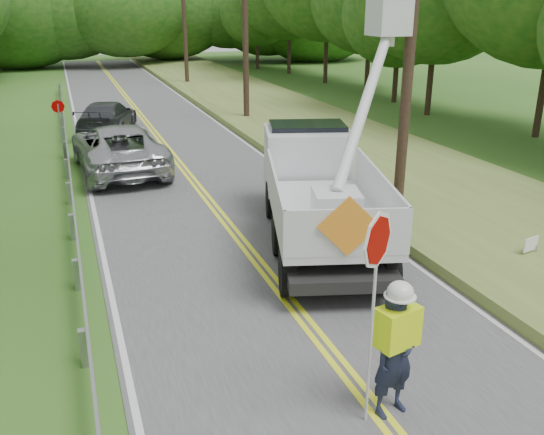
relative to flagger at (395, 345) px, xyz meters
name	(u,v)px	position (x,y,z in m)	size (l,w,h in m)	color
road	(194,182)	(-0.18, 12.81, -1.17)	(7.20, 96.00, 0.03)	#4A4A4D
guardrail	(69,171)	(-4.20, 13.71, -0.63)	(0.18, 48.00, 0.77)	#95979D
utility_poles	(298,18)	(4.82, 15.82, 4.08)	(1.60, 43.30, 10.00)	black
tall_grass_verge	(377,161)	(6.92, 12.81, -1.03)	(7.00, 96.00, 0.30)	#606C31
treeline_horizon	(109,7)	(1.03, 54.90, 4.32)	(57.60, 14.72, 11.55)	#174A13
flagger	(395,345)	(0.00, 0.00, 0.00)	(1.20, 0.63, 3.29)	#191E33
bucket_truck	(320,172)	(2.10, 7.41, 0.42)	(5.05, 7.71, 7.11)	black
suv_silver	(118,148)	(-2.43, 15.14, -0.30)	(2.86, 6.21, 1.73)	#A8ABB0
suv_darkgrey	(107,117)	(-2.25, 22.30, -0.43)	(2.07, 5.10, 1.48)	#34383B
stop_sign_permanent	(60,121)	(-4.34, 17.59, 0.36)	(0.50, 0.08, 2.36)	#95979D
yard_sign	(531,245)	(5.81, 3.56, -0.69)	(0.47, 0.13, 0.69)	white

